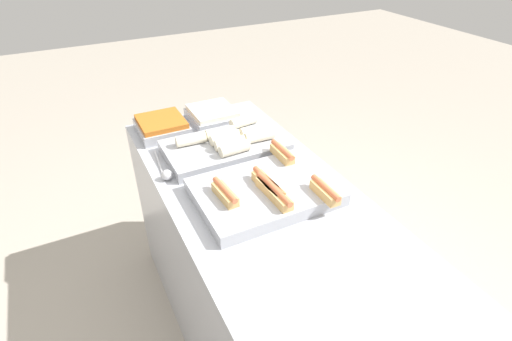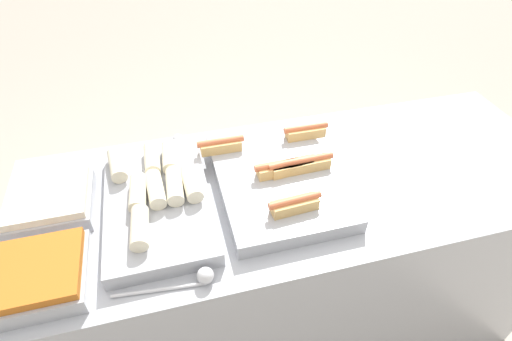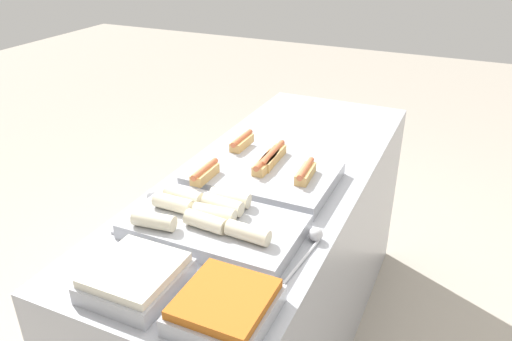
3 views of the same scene
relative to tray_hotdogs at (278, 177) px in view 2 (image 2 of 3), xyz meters
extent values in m
plane|color=#ADA393|center=(0.08, 0.00, -0.94)|extent=(12.00, 12.00, 0.00)
cube|color=#A8AAB2|center=(0.08, 0.00, -0.48)|extent=(1.87, 0.71, 0.90)
cube|color=#A8AAB2|center=(0.00, 0.00, -0.01)|extent=(0.38, 0.52, 0.05)
cube|color=tan|center=(0.00, 0.00, 0.04)|extent=(0.14, 0.05, 0.04)
cylinder|color=#D66B42|center=(0.00, 0.00, 0.06)|extent=(0.16, 0.02, 0.02)
cube|color=tan|center=(0.04, 0.00, 0.04)|extent=(0.14, 0.06, 0.04)
cylinder|color=#D66B42|center=(0.04, 0.00, 0.06)|extent=(0.16, 0.04, 0.02)
cube|color=tan|center=(0.15, 0.16, 0.04)|extent=(0.14, 0.05, 0.04)
cylinder|color=#D66B42|center=(0.15, 0.16, 0.06)|extent=(0.16, 0.02, 0.02)
cube|color=tan|center=(0.10, -0.01, 0.04)|extent=(0.14, 0.05, 0.04)
cylinder|color=#D66B42|center=(0.10, -0.01, 0.06)|extent=(0.16, 0.03, 0.02)
cube|color=tan|center=(0.00, -0.17, 0.04)|extent=(0.14, 0.05, 0.04)
cylinder|color=#D66B42|center=(0.00, -0.17, 0.06)|extent=(0.16, 0.03, 0.02)
cube|color=tan|center=(-0.16, 0.16, 0.04)|extent=(0.14, 0.04, 0.04)
cylinder|color=#D66B42|center=(-0.16, 0.16, 0.06)|extent=(0.16, 0.02, 0.02)
cube|color=#A8AAB2|center=(-0.38, 0.00, -0.01)|extent=(0.31, 0.53, 0.05)
cylinder|color=beige|center=(-0.43, 0.00, 0.04)|extent=(0.06, 0.14, 0.05)
cylinder|color=beige|center=(-0.38, -0.01, 0.04)|extent=(0.06, 0.14, 0.05)
cylinder|color=beige|center=(-0.38, 0.14, 0.04)|extent=(0.05, 0.13, 0.05)
cylinder|color=beige|center=(-0.33, 0.14, 0.04)|extent=(0.06, 0.14, 0.05)
cylinder|color=beige|center=(-0.28, 0.00, 0.04)|extent=(0.06, 0.13, 0.05)
cylinder|color=beige|center=(-0.33, 0.00, 0.04)|extent=(0.05, 0.13, 0.05)
cylinder|color=beige|center=(-0.49, 0.14, 0.04)|extent=(0.06, 0.14, 0.05)
cylinder|color=beige|center=(-0.43, -0.14, 0.04)|extent=(0.06, 0.13, 0.05)
cube|color=#A8AAB2|center=(-0.70, -0.21, -0.01)|extent=(0.24, 0.23, 0.05)
cube|color=#B7601E|center=(-0.70, -0.21, 0.03)|extent=(0.22, 0.21, 0.02)
cube|color=#A8AAB2|center=(-0.70, 0.06, -0.01)|extent=(0.24, 0.23, 0.05)
cube|color=silver|center=(-0.70, 0.06, 0.03)|extent=(0.22, 0.21, 0.02)
cylinder|color=silver|center=(-0.41, -0.30, -0.03)|extent=(0.24, 0.03, 0.01)
sphere|color=silver|center=(-0.29, -0.30, -0.01)|extent=(0.04, 0.04, 0.04)
cylinder|color=silver|center=(-0.41, 0.29, -0.03)|extent=(0.23, 0.02, 0.01)
sphere|color=silver|center=(-0.29, 0.29, -0.01)|extent=(0.04, 0.04, 0.04)
camera|label=1|loc=(1.07, -0.58, 0.89)|focal=28.00mm
camera|label=2|loc=(-0.31, -0.90, 0.86)|focal=28.00mm
camera|label=3|loc=(-1.51, -0.66, 0.85)|focal=35.00mm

